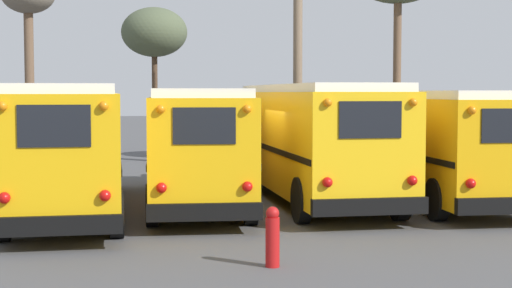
# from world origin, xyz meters

# --- Properties ---
(ground_plane) EXTENTS (160.00, 160.00, 0.00)m
(ground_plane) POSITION_xyz_m (0.00, 0.00, 0.00)
(ground_plane) COLOR #4C4C4F
(school_bus_0) EXTENTS (2.81, 10.49, 3.13)m
(school_bus_0) POSITION_xyz_m (-4.79, -0.06, 1.70)
(school_bus_0) COLOR #EAAA0F
(school_bus_0) RESTS_ON ground
(school_bus_1) EXTENTS (2.72, 9.59, 3.05)m
(school_bus_1) POSITION_xyz_m (-1.60, 0.73, 1.66)
(school_bus_1) COLOR #EAAA0F
(school_bus_1) RESTS_ON ground
(school_bus_2) EXTENTS (2.87, 10.11, 3.17)m
(school_bus_2) POSITION_xyz_m (1.60, 1.00, 1.74)
(school_bus_2) COLOR yellow
(school_bus_2) RESTS_ON ground
(school_bus_3) EXTENTS (2.46, 10.54, 3.00)m
(school_bus_3) POSITION_xyz_m (4.79, 1.07, 1.64)
(school_bus_3) COLOR #E5A00C
(school_bus_3) RESTS_ON ground
(utility_pole) EXTENTS (1.80, 0.35, 8.90)m
(utility_pole) POSITION_xyz_m (2.89, 9.37, 4.56)
(utility_pole) COLOR #75604C
(utility_pole) RESTS_ON ground
(bare_tree_0) EXTENTS (2.84, 2.84, 6.62)m
(bare_tree_0) POSITION_xyz_m (-2.41, 14.36, 5.51)
(bare_tree_0) COLOR #473323
(bare_tree_0) RESTS_ON ground
(bare_tree_1) EXTENTS (2.51, 2.51, 8.50)m
(bare_tree_1) POSITION_xyz_m (-8.13, 17.90, 7.15)
(bare_tree_1) COLOR brown
(bare_tree_1) RESTS_ON ground
(fire_hydrant) EXTENTS (0.24, 0.24, 1.03)m
(fire_hydrant) POSITION_xyz_m (-0.85, -6.93, 0.52)
(fire_hydrant) COLOR #B21414
(fire_hydrant) RESTS_ON ground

